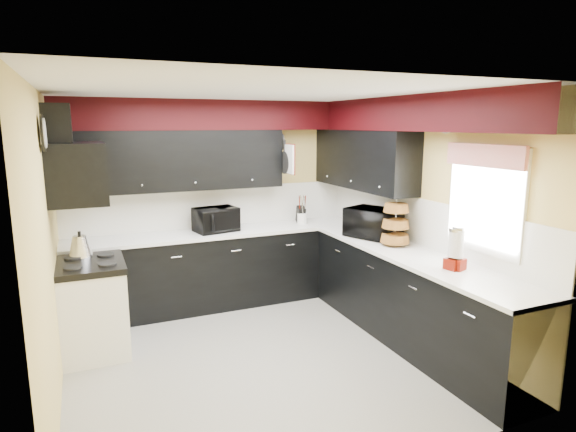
% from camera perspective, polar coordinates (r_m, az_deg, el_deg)
% --- Properties ---
extents(ground, '(3.60, 3.60, 0.00)m').
position_cam_1_polar(ground, '(4.89, -2.81, -16.15)').
color(ground, gray).
rests_on(ground, ground).
extents(wall_back, '(3.60, 0.06, 2.50)m').
position_cam_1_polar(wall_back, '(6.16, -8.83, 1.65)').
color(wall_back, '#E0C666').
rests_on(wall_back, ground).
extents(wall_right, '(0.06, 3.60, 2.50)m').
position_cam_1_polar(wall_right, '(5.35, 15.40, 0.01)').
color(wall_right, '#E0C666').
rests_on(wall_right, ground).
extents(wall_left, '(0.06, 3.60, 2.50)m').
position_cam_1_polar(wall_left, '(4.21, -26.60, -3.65)').
color(wall_left, '#E0C666').
rests_on(wall_left, ground).
extents(ceiling, '(3.60, 3.60, 0.06)m').
position_cam_1_polar(ceiling, '(4.37, -3.12, 14.50)').
color(ceiling, white).
rests_on(ceiling, wall_back).
extents(cab_back, '(3.60, 0.60, 0.90)m').
position_cam_1_polar(cab_back, '(6.06, -7.88, -6.25)').
color(cab_back, black).
rests_on(cab_back, ground).
extents(cab_right, '(0.60, 3.00, 0.90)m').
position_cam_1_polar(cab_right, '(5.16, 14.41, -9.59)').
color(cab_right, black).
rests_on(cab_right, ground).
extents(counter_back, '(3.62, 0.64, 0.04)m').
position_cam_1_polar(counter_back, '(5.94, -8.00, -1.91)').
color(counter_back, white).
rests_on(counter_back, cab_back).
extents(counter_right, '(0.64, 3.02, 0.04)m').
position_cam_1_polar(counter_right, '(5.02, 14.66, -4.54)').
color(counter_right, white).
rests_on(counter_right, cab_right).
extents(splash_back, '(3.60, 0.02, 0.50)m').
position_cam_1_polar(splash_back, '(6.16, -8.79, 1.09)').
color(splash_back, white).
rests_on(splash_back, counter_back).
extents(splash_right, '(0.02, 3.60, 0.50)m').
position_cam_1_polar(splash_right, '(5.36, 15.28, -0.63)').
color(splash_right, white).
rests_on(splash_right, counter_right).
extents(upper_back, '(2.60, 0.35, 0.70)m').
position_cam_1_polar(upper_back, '(5.82, -13.34, 6.42)').
color(upper_back, black).
rests_on(upper_back, wall_back).
extents(upper_right, '(0.35, 1.80, 0.70)m').
position_cam_1_polar(upper_right, '(5.91, 8.85, 6.64)').
color(upper_right, black).
rests_on(upper_right, wall_right).
extents(soffit_back, '(3.60, 0.36, 0.35)m').
position_cam_1_polar(soffit_back, '(5.91, -8.68, 11.74)').
color(soffit_back, black).
rests_on(soffit_back, wall_back).
extents(soffit_right, '(0.36, 3.24, 0.35)m').
position_cam_1_polar(soffit_right, '(5.01, 15.69, 11.65)').
color(soffit_right, black).
rests_on(soffit_right, wall_right).
extents(stove, '(0.60, 0.75, 0.86)m').
position_cam_1_polar(stove, '(5.16, -22.04, -10.29)').
color(stove, white).
rests_on(stove, ground).
extents(cooktop, '(0.62, 0.77, 0.06)m').
position_cam_1_polar(cooktop, '(5.02, -22.41, -5.37)').
color(cooktop, black).
rests_on(cooktop, stove).
extents(hood, '(0.50, 0.78, 0.55)m').
position_cam_1_polar(hood, '(4.86, -23.75, 4.73)').
color(hood, black).
rests_on(hood, wall_left).
extents(hood_duct, '(0.24, 0.40, 0.40)m').
position_cam_1_polar(hood_duct, '(4.84, -25.69, 9.55)').
color(hood_duct, black).
rests_on(hood_duct, wall_left).
extents(window, '(0.03, 0.86, 0.96)m').
position_cam_1_polar(window, '(4.64, 22.37, 1.72)').
color(window, white).
rests_on(window, wall_right).
extents(valance, '(0.04, 0.88, 0.20)m').
position_cam_1_polar(valance, '(4.56, 22.25, 6.64)').
color(valance, red).
rests_on(valance, wall_right).
extents(pan_top, '(0.03, 0.22, 0.40)m').
position_cam_1_polar(pan_top, '(6.11, -0.88, 8.78)').
color(pan_top, black).
rests_on(pan_top, upper_back).
extents(pan_mid, '(0.03, 0.28, 0.46)m').
position_cam_1_polar(pan_mid, '(6.00, -0.40, 6.35)').
color(pan_mid, black).
rests_on(pan_mid, upper_back).
extents(pan_low, '(0.03, 0.24, 0.42)m').
position_cam_1_polar(pan_low, '(6.24, -1.34, 6.25)').
color(pan_low, black).
rests_on(pan_low, upper_back).
extents(cut_board, '(0.03, 0.26, 0.35)m').
position_cam_1_polar(cut_board, '(5.89, 0.15, 6.76)').
color(cut_board, white).
rests_on(cut_board, upper_back).
extents(baskets, '(0.27, 0.27, 0.50)m').
position_cam_1_polar(baskets, '(5.24, 12.62, -0.88)').
color(baskets, brown).
rests_on(baskets, upper_right).
extents(clock, '(0.03, 0.30, 0.30)m').
position_cam_1_polar(clock, '(4.35, -27.06, 8.75)').
color(clock, black).
rests_on(clock, wall_left).
extents(deco_plate, '(0.03, 0.24, 0.24)m').
position_cam_1_polar(deco_plate, '(4.98, 18.26, 10.65)').
color(deco_plate, white).
rests_on(deco_plate, wall_right).
extents(toaster_oven, '(0.56, 0.49, 0.29)m').
position_cam_1_polar(toaster_oven, '(5.88, -8.49, -0.42)').
color(toaster_oven, black).
rests_on(toaster_oven, counter_back).
extents(microwave, '(0.62, 0.72, 0.33)m').
position_cam_1_polar(microwave, '(5.58, 10.20, -0.84)').
color(microwave, black).
rests_on(microwave, counter_right).
extents(utensil_crock, '(0.17, 0.17, 0.14)m').
position_cam_1_polar(utensil_crock, '(6.28, 1.71, -0.27)').
color(utensil_crock, white).
rests_on(utensil_crock, counter_back).
extents(knife_block, '(0.12, 0.15, 0.21)m').
position_cam_1_polar(knife_block, '(6.32, 1.52, 0.15)').
color(knife_block, black).
rests_on(knife_block, counter_back).
extents(kettle, '(0.24, 0.24, 0.21)m').
position_cam_1_polar(kettle, '(5.24, -23.41, -3.27)').
color(kettle, silver).
rests_on(kettle, cooktop).
extents(dispenser_a, '(0.17, 0.17, 0.35)m').
position_cam_1_polar(dispenser_a, '(4.54, 19.46, -3.84)').
color(dispenser_a, '#690A02').
rests_on(dispenser_a, counter_right).
extents(dispenser_b, '(0.15, 0.15, 0.34)m').
position_cam_1_polar(dispenser_b, '(4.54, 19.04, -3.96)').
color(dispenser_b, '#600700').
rests_on(dispenser_b, counter_right).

